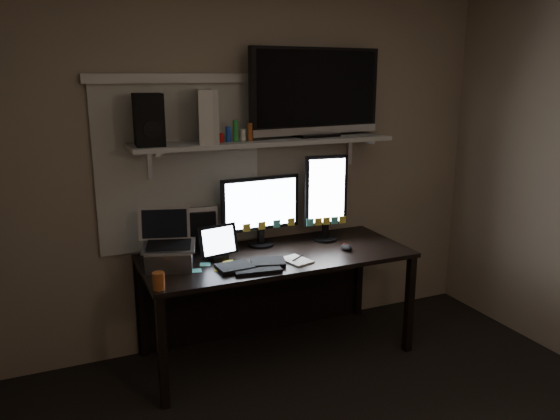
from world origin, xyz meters
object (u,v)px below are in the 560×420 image
tablet (218,242)px  laptop (169,241)px  desk (270,273)px  game_console (205,116)px  keyboard (252,265)px  cup (159,281)px  mouse (346,247)px  monitor_portrait (326,198)px  speaker (149,120)px  tv (316,93)px  monitor_landscape (261,211)px

tablet → laptop: size_ratio=0.74×
desk → game_console: game_console is taller
desk → laptop: size_ratio=5.00×
game_console → keyboard: bearing=-50.0°
desk → keyboard: bearing=-130.0°
cup → mouse: bearing=8.3°
keyboard → cup: size_ratio=4.44×
monitor_portrait → keyboard: bearing=-148.9°
keyboard → cup: 0.62m
speaker → tablet: bearing=-15.1°
laptop → cup: 0.36m
tablet → speaker: (-0.38, 0.13, 0.79)m
keyboard → monitor_portrait: bearing=31.7°
mouse → speaker: speaker is taller
cup → tv: (1.24, 0.53, 1.00)m
mouse → laptop: laptop is taller
desk → tablet: tablet is taller
keyboard → game_console: game_console is taller
keyboard → tv: 1.28m
mouse → cup: cup is taller
tablet → desk: bearing=-0.6°
monitor_portrait → tv: (-0.06, 0.06, 0.74)m
monitor_portrait → tv: size_ratio=0.63×
cup → game_console: 1.09m
keyboard → monitor_landscape: bearing=67.5°
tablet → speaker: bearing=149.3°
monitor_portrait → game_console: size_ratio=1.90×
monitor_portrait → cup: bearing=-154.6°
monitor_landscape → speaker: (-0.74, -0.04, 0.65)m
desk → monitor_landscape: bearing=106.3°
mouse → tv: (-0.08, 0.33, 1.03)m
monitor_portrait → monitor_landscape: bearing=178.4°
laptop → speaker: size_ratio=1.14×
cup → speaker: speaker is taller
tv → tablet: bearing=-173.0°
monitor_landscape → mouse: bearing=-36.2°
monitor_landscape → cup: bearing=-150.1°
keyboard → speaker: 1.09m
monitor_landscape → cup: 1.00m
monitor_portrait → speaker: bearing=-175.2°
laptop → cup: (-0.13, -0.31, -0.13)m
speaker → monitor_landscape: bearing=7.4°
tablet → game_console: game_console is taller
monitor_landscape → mouse: 0.65m
game_console → monitor_landscape: bearing=20.2°
mouse → speaker: (-1.24, 0.29, 0.89)m
monitor_landscape → monitor_portrait: monitor_portrait is taller
cup → speaker: bearing=80.4°
monitor_portrait → tablet: 0.87m
tv → game_console: size_ratio=3.01×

